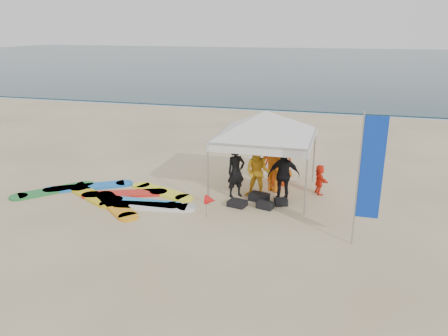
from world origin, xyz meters
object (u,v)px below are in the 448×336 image
at_px(canopy_tent, 266,111).
at_px(marker_pennant, 210,200).
at_px(person_yellow, 258,172).
at_px(person_black_b, 284,175).
at_px(surfboard_spread, 115,196).
at_px(feather_flag, 370,170).
at_px(person_black_a, 236,172).
at_px(person_orange_b, 279,158).
at_px(person_seated, 320,179).
at_px(person_orange_a, 276,161).

height_order(canopy_tent, marker_pennant, canopy_tent).
relative_size(person_yellow, person_black_b, 1.00).
relative_size(person_black_b, surfboard_spread, 0.29).
height_order(feather_flag, marker_pennant, feather_flag).
bearing_deg(person_black_a, person_orange_b, 10.30).
xyz_separation_m(feather_flag, marker_pennant, (-3.91, 0.57, -1.38)).
bearing_deg(person_seated, marker_pennant, 111.72).
bearing_deg(person_yellow, canopy_tent, 76.63).
bearing_deg(person_black_a, person_orange_a, -6.21).
bearing_deg(canopy_tent, person_black_a, -145.51).
bearing_deg(person_black_b, marker_pennant, 30.03).
relative_size(person_orange_b, feather_flag, 0.57).
distance_m(canopy_tent, marker_pennant, 3.20).
bearing_deg(person_black_a, marker_pennant, -141.39).
bearing_deg(person_black_a, canopy_tent, -7.45).
xyz_separation_m(canopy_tent, surfboard_spread, (-4.26, -1.60, -2.52)).
relative_size(canopy_tent, feather_flag, 1.22).
bearing_deg(canopy_tent, surfboard_spread, -159.40).
height_order(person_black_a, person_yellow, person_yellow).
distance_m(person_orange_a, canopy_tent, 1.64).
xyz_separation_m(person_orange_b, feather_flag, (2.57, -3.63, 0.96)).
distance_m(canopy_tent, feather_flag, 4.05).
distance_m(person_black_b, person_orange_b, 1.39).
bearing_deg(person_orange_a, person_orange_b, -56.44).
bearing_deg(marker_pennant, surfboard_spread, 169.28).
distance_m(person_seated, surfboard_spread, 6.24).
bearing_deg(person_seated, person_black_a, 88.27).
height_order(person_black_a, marker_pennant, person_black_a).
bearing_deg(marker_pennant, person_black_a, 80.54).
height_order(person_yellow, person_orange_a, person_orange_a).
relative_size(person_black_b, feather_flag, 0.50).
relative_size(person_orange_a, person_black_b, 1.21).
bearing_deg(person_orange_a, canopy_tent, 72.31).
bearing_deg(person_orange_b, person_orange_a, 88.50).
bearing_deg(person_black_b, canopy_tent, -51.91).
height_order(person_black_b, marker_pennant, person_black_b).
bearing_deg(person_black_a, person_black_b, -40.38).
relative_size(person_orange_b, person_seated, 1.94).
distance_m(person_orange_b, feather_flag, 4.55).
height_order(person_black_b, person_seated, person_black_b).
bearing_deg(person_orange_a, marker_pennant, 94.77).
bearing_deg(person_seated, feather_flag, 179.25).
distance_m(person_yellow, surfboard_spread, 4.36).
bearing_deg(surfboard_spread, feather_flag, -9.40).
relative_size(person_orange_a, marker_pennant, 3.02).
relative_size(canopy_tent, marker_pennant, 6.11).
height_order(person_yellow, canopy_tent, canopy_tent).
xyz_separation_m(person_black_b, canopy_tent, (-0.66, 0.49, 1.76)).
relative_size(person_black_a, person_orange_b, 0.86).
xyz_separation_m(person_yellow, person_black_b, (0.79, -0.07, 0.00)).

